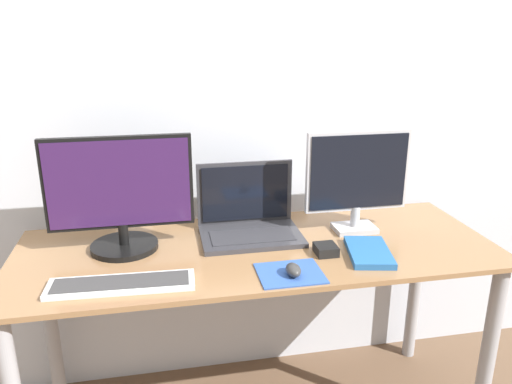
{
  "coord_description": "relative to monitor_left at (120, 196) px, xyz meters",
  "views": [
    {
      "loc": [
        -0.33,
        -1.3,
        1.52
      ],
      "look_at": [
        -0.0,
        0.35,
        0.97
      ],
      "focal_mm": 35.0,
      "sensor_mm": 36.0,
      "label": 1
    }
  ],
  "objects": [
    {
      "name": "power_brick",
      "position": [
        0.7,
        -0.19,
        -0.18
      ],
      "size": [
        0.07,
        0.08,
        0.03
      ],
      "color": "black",
      "rests_on": "desk"
    },
    {
      "name": "wall_back",
      "position": [
        0.47,
        0.31,
        0.28
      ],
      "size": [
        7.0,
        0.05,
        2.5
      ],
      "color": "silver",
      "rests_on": "ground_plane"
    },
    {
      "name": "book",
      "position": [
        0.84,
        -0.22,
        -0.19
      ],
      "size": [
        0.19,
        0.26,
        0.02
      ],
      "color": "#235B9E",
      "rests_on": "desk"
    },
    {
      "name": "laptop",
      "position": [
        0.46,
        0.05,
        -0.14
      ],
      "size": [
        0.38,
        0.26,
        0.27
      ],
      "color": "#333338",
      "rests_on": "desk"
    },
    {
      "name": "mouse",
      "position": [
        0.54,
        -0.33,
        -0.18
      ],
      "size": [
        0.05,
        0.08,
        0.04
      ],
      "color": "#333333",
      "rests_on": "mousepad"
    },
    {
      "name": "desk",
      "position": [
        0.47,
        -0.08,
        -0.33
      ],
      "size": [
        1.74,
        0.66,
        0.77
      ],
      "color": "olive",
      "rests_on": "ground_plane"
    },
    {
      "name": "keyboard",
      "position": [
        0.0,
        -0.29,
        -0.19
      ],
      "size": [
        0.45,
        0.14,
        0.02
      ],
      "color": "silver",
      "rests_on": "desk"
    },
    {
      "name": "monitor_left",
      "position": [
        0.0,
        0.0,
        0.0
      ],
      "size": [
        0.51,
        0.24,
        0.41
      ],
      "color": "black",
      "rests_on": "desk"
    },
    {
      "name": "mousepad",
      "position": [
        0.53,
        -0.31,
        -0.2
      ],
      "size": [
        0.21,
        0.18,
        0.0
      ],
      "color": "#2D519E",
      "rests_on": "desk"
    },
    {
      "name": "monitor_right",
      "position": [
        0.88,
        0.0,
        0.02
      ],
      "size": [
        0.4,
        0.11,
        0.4
      ],
      "color": "#B2B2B7",
      "rests_on": "desk"
    }
  ]
}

